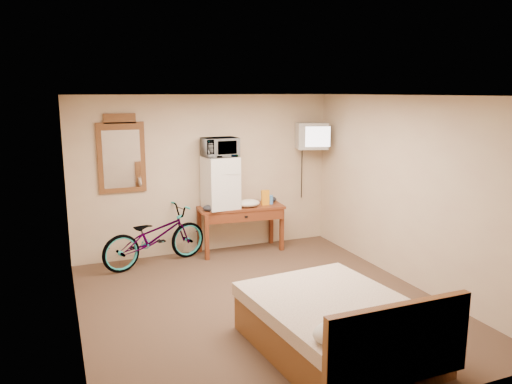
% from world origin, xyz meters
% --- Properties ---
extents(room, '(4.60, 4.64, 2.50)m').
position_xyz_m(room, '(-0.00, 0.00, 1.25)').
color(room, '#4D3226').
rests_on(room, ground).
extents(desk, '(1.40, 0.64, 0.75)m').
position_xyz_m(desk, '(0.48, 2.00, 0.63)').
color(desk, maroon).
rests_on(desk, floor).
extents(mini_fridge, '(0.53, 0.52, 0.81)m').
position_xyz_m(mini_fridge, '(0.15, 2.04, 1.15)').
color(mini_fridge, white).
rests_on(mini_fridge, desk).
extents(microwave, '(0.55, 0.38, 0.29)m').
position_xyz_m(microwave, '(0.15, 2.04, 1.70)').
color(microwave, white).
rests_on(microwave, mini_fridge).
extents(snack_bag, '(0.13, 0.08, 0.24)m').
position_xyz_m(snack_bag, '(0.88, 1.96, 0.87)').
color(snack_bag, orange).
rests_on(snack_bag, desk).
extents(blue_cup, '(0.08, 0.08, 0.15)m').
position_xyz_m(blue_cup, '(0.99, 1.99, 0.82)').
color(blue_cup, '#458CED').
rests_on(blue_cup, desk).
extents(cloth_cream, '(0.38, 0.29, 0.12)m').
position_xyz_m(cloth_cream, '(0.57, 1.94, 0.81)').
color(cloth_cream, white).
rests_on(cloth_cream, desk).
extents(cloth_dark_a, '(0.26, 0.19, 0.10)m').
position_xyz_m(cloth_dark_a, '(-0.05, 1.90, 0.80)').
color(cloth_dark_a, black).
rests_on(cloth_dark_a, desk).
extents(cloth_dark_b, '(0.19, 0.16, 0.09)m').
position_xyz_m(cloth_dark_b, '(1.05, 2.12, 0.79)').
color(cloth_dark_b, black).
rests_on(cloth_dark_b, desk).
extents(crt_television, '(0.59, 0.64, 0.43)m').
position_xyz_m(crt_television, '(1.73, 2.02, 1.83)').
color(crt_television, black).
rests_on(crt_television, room).
extents(wall_mirror, '(0.69, 0.04, 1.17)m').
position_xyz_m(wall_mirror, '(-1.30, 2.27, 1.63)').
color(wall_mirror, brown).
rests_on(wall_mirror, room).
extents(bicycle, '(1.74, 1.01, 0.87)m').
position_xyz_m(bicycle, '(-0.92, 1.93, 0.43)').
color(bicycle, black).
rests_on(bicycle, floor).
extents(bed, '(1.56, 1.99, 0.90)m').
position_xyz_m(bed, '(0.24, -1.38, 0.30)').
color(bed, brown).
rests_on(bed, floor).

